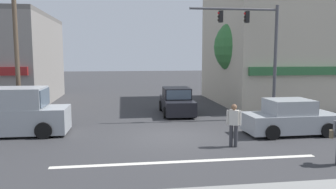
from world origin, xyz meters
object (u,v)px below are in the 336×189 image
traffic_light_mast (259,43)px  van_crossing_leftbound (12,113)px  utility_pole_near_left (16,43)px  sedan_crossing_center (290,119)px  sedan_crossing_rightbound (177,102)px  pedestrian_mid_crossing (234,123)px  utility_pole_far_right (261,49)px  street_tree (244,47)px

traffic_light_mast → van_crossing_leftbound: traffic_light_mast is taller
utility_pole_near_left → sedan_crossing_center: bearing=-16.4°
sedan_crossing_rightbound → utility_pole_near_left: bearing=-165.8°
van_crossing_leftbound → sedan_crossing_center: 12.39m
traffic_light_mast → sedan_crossing_center: size_ratio=1.50×
traffic_light_mast → sedan_crossing_rightbound: (-4.09, 2.34, -3.46)m
traffic_light_mast → pedestrian_mid_crossing: size_ratio=3.71×
sedan_crossing_rightbound → van_crossing_leftbound: size_ratio=0.90×
sedan_crossing_center → sedan_crossing_rightbound: bearing=125.6°
utility_pole_far_right → pedestrian_mid_crossing: 12.35m
street_tree → sedan_crossing_rightbound: (-5.09, -2.38, -3.37)m
van_crossing_leftbound → traffic_light_mast: bearing=8.7°
street_tree → sedan_crossing_center: bearing=-96.4°
utility_pole_near_left → sedan_crossing_rightbound: size_ratio=1.92×
sedan_crossing_center → street_tree: bearing=83.6°
traffic_light_mast → sedan_crossing_rightbound: size_ratio=1.50×
traffic_light_mast → sedan_crossing_center: (0.08, -3.49, -3.46)m
van_crossing_leftbound → street_tree: bearing=26.5°
street_tree → utility_pole_far_right: utility_pole_far_right is taller
utility_pole_far_right → van_crossing_leftbound: 16.72m
street_tree → utility_pole_near_left: bearing=-161.6°
traffic_light_mast → van_crossing_leftbound: bearing=-171.3°
street_tree → pedestrian_mid_crossing: 11.09m
traffic_light_mast → van_crossing_leftbound: (-12.20, -1.87, -3.17)m
utility_pole_far_right → traffic_light_mast: 6.02m
sedan_crossing_center → traffic_light_mast: bearing=91.3°
traffic_light_mast → pedestrian_mid_crossing: traffic_light_mast is taller
street_tree → utility_pole_near_left: utility_pole_near_left is taller
pedestrian_mid_crossing → sedan_crossing_center: bearing=26.7°
van_crossing_leftbound → utility_pole_far_right: bearing=26.4°
utility_pole_near_left → utility_pole_far_right: size_ratio=1.04×
street_tree → pedestrian_mid_crossing: size_ratio=3.69×
sedan_crossing_center → utility_pole_near_left: bearing=163.6°
utility_pole_near_left → pedestrian_mid_crossing: 11.23m
utility_pole_near_left → van_crossing_leftbound: bearing=-82.1°
utility_pole_near_left → sedan_crossing_rightbound: 9.32m
utility_pole_near_left → sedan_crossing_center: utility_pole_near_left is taller
utility_pole_near_left → utility_pole_far_right: (15.02, 5.24, -0.15)m
utility_pole_near_left → pedestrian_mid_crossing: utility_pole_near_left is taller
utility_pole_near_left → utility_pole_far_right: utility_pole_near_left is taller
utility_pole_near_left → sedan_crossing_rightbound: (8.40, 2.12, -3.43)m
utility_pole_near_left → traffic_light_mast: utility_pole_near_left is taller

